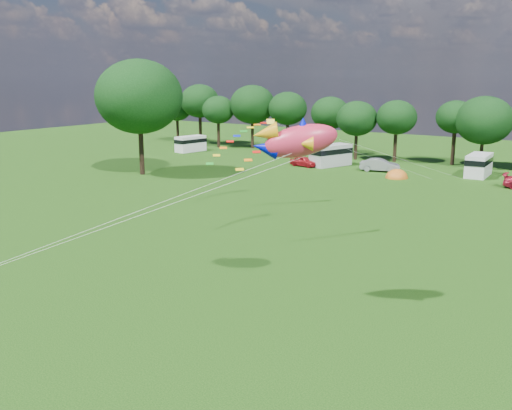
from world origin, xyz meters
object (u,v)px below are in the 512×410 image
Objects in this scene: fish_kite at (294,141)px; car_a at (304,161)px; campervan_b at (331,155)px; big_tree at (139,97)px; campervan_a at (191,143)px; tent_orange at (397,178)px; car_b at (380,165)px; campervan_c at (479,164)px.

car_a is at bearing 87.27° from fish_kite.
campervan_b reaches higher than car_a.
big_tree is 2.63× the size of campervan_a.
big_tree is 25.04m from campervan_b.
big_tree reaches higher than campervan_b.
campervan_a is 34.53m from tent_orange.
campervan_b reaches higher than car_b.
campervan_b is at bearing 83.08° from fish_kite.
car_a is 12.92m from tent_orange.
campervan_a reaches higher than car_b.
big_tree reaches higher than car_a.
fish_kite is at bearing -126.48° from campervan_a.
tent_orange is (10.28, -3.60, -1.45)m from campervan_b.
campervan_a reaches higher than car_a.
campervan_b is 17.85m from campervan_c.
campervan_c reaches higher than car_b.
car_b is 0.83× the size of campervan_c.
campervan_c is at bearing 32.68° from big_tree.
fish_kite is at bearing -34.44° from big_tree.
big_tree reaches higher than car_b.
tent_orange is 40.55m from fish_kite.
campervan_b reaches higher than campervan_c.
campervan_b is at bearing 96.62° from campervan_c.
campervan_c is (10.71, 3.35, 0.60)m from car_b.
tent_orange is at bearing -87.15° from car_a.
campervan_a is at bearing 173.39° from tent_orange.
campervan_b reaches higher than campervan_a.
tent_orange is 0.67× the size of fish_kite.
campervan_a is at bearing 90.74° from campervan_c.
big_tree is at bearing 119.95° from campervan_c.
car_a is 9.67m from car_b.
car_a is 0.78× the size of campervan_a.
car_a is 1.39× the size of tent_orange.
campervan_b is (23.99, -0.37, 0.20)m from campervan_a.
campervan_a is at bearing 91.05° from car_a.
car_a is 0.65× the size of campervan_b.
campervan_c is (20.19, 5.27, 0.72)m from car_a.
campervan_c reaches higher than tent_orange.
big_tree is at bearing 113.84° from fish_kite.
campervan_c is at bearing -78.63° from campervan_a.
campervan_b is at bearing 160.71° from tent_orange.
tent_orange is at bearing 128.81° from campervan_c.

